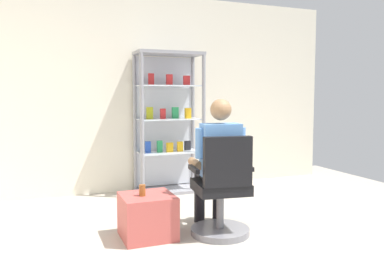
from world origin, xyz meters
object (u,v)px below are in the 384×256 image
display_cabinet_main (168,122)px  storage_crate (147,216)px  seated_shopkeeper (217,159)px  office_chair (222,195)px  tea_glass (142,190)px

display_cabinet_main → storage_crate: (-0.72, -1.63, -0.76)m
seated_shopkeeper → display_cabinet_main: bearing=88.6°
display_cabinet_main → office_chair: display_cabinet_main is taller
seated_shopkeeper → storage_crate: 0.85m
tea_glass → office_chair: bearing=-16.6°
display_cabinet_main → tea_glass: 1.89m
office_chair → storage_crate: 0.72m
storage_crate → tea_glass: (-0.05, -0.02, 0.25)m
display_cabinet_main → seated_shopkeeper: bearing=-91.4°
display_cabinet_main → storage_crate: 1.94m
office_chair → tea_glass: (-0.71, 0.21, 0.06)m
tea_glass → display_cabinet_main: bearing=64.8°
office_chair → seated_shopkeeper: size_ratio=0.74×
seated_shopkeeper → storage_crate: size_ratio=2.70×
display_cabinet_main → office_chair: 1.94m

